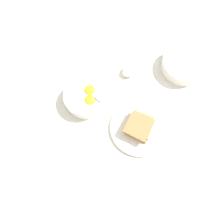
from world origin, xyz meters
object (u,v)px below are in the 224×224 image
object	(u,v)px
egg_bowl	(86,97)
toast_plate	(139,128)
soup_spoon	(131,68)
congee_bowl	(184,64)
toast_sandwich	(140,126)

from	to	relation	value
egg_bowl	toast_plate	world-z (taller)	egg_bowl
egg_bowl	toast_plate	bearing A→B (deg)	73.76
soup_spoon	congee_bowl	size ratio (longest dim) A/B	0.90
egg_bowl	toast_sandwich	xyz separation A→B (m)	(0.07, 0.22, 0.01)
toast_plate	soup_spoon	size ratio (longest dim) A/B	1.35
egg_bowl	soup_spoon	size ratio (longest dim) A/B	1.04
egg_bowl	toast_sandwich	world-z (taller)	egg_bowl
toast_plate	toast_sandwich	world-z (taller)	toast_sandwich
toast_sandwich	soup_spoon	size ratio (longest dim) A/B	0.71
toast_sandwich	congee_bowl	xyz separation A→B (m)	(-0.30, 0.12, -0.01)
egg_bowl	soup_spoon	bearing A→B (deg)	141.59
congee_bowl	toast_sandwich	bearing A→B (deg)	-22.17
egg_bowl	congee_bowl	bearing A→B (deg)	124.27
toast_sandwich	egg_bowl	bearing A→B (deg)	-106.59
toast_plate	soup_spoon	xyz separation A→B (m)	(-0.24, -0.08, 0.01)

